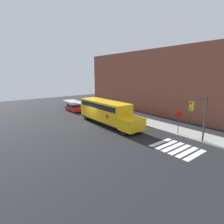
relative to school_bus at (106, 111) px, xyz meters
The scene contains 8 objects.
ground_plane 2.89m from the school_bus, 136.50° to the right, with size 60.00×60.00×0.00m, color black.
sidewalk_strip 5.47m from the school_bus, 108.53° to the left, with size 44.00×3.00×0.15m.
building_backdrop 12.07m from the school_bus, 98.23° to the left, with size 32.00×4.00×10.57m.
crosswalk_stripes 10.46m from the school_bus, ahead, with size 4.00×3.20×0.01m.
school_bus is the anchor object (origin of this frame).
parked_car 10.46m from the school_bus, behind, with size 4.10×1.86×1.33m.
stop_sign 9.13m from the school_bus, 25.19° to the left, with size 0.76×0.10×2.70m.
traffic_light 11.49m from the school_bus, 13.32° to the left, with size 0.28×3.08×4.71m.
Camera 1 is at (20.07, -11.90, 6.72)m, focal length 28.00 mm.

